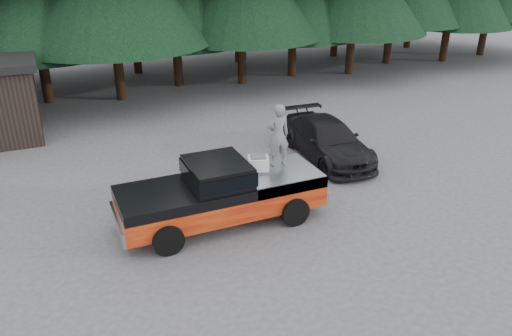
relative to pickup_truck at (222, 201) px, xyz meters
name	(u,v)px	position (x,y,z in m)	size (l,w,h in m)	color
ground	(247,226)	(0.56, -0.56, -0.67)	(120.00, 120.00, 0.00)	#454548
pickup_truck	(222,201)	(0.00, 0.00, 0.00)	(6.00, 2.04, 1.33)	#C94E12
truck_cab	(217,172)	(-0.10, 0.00, 0.96)	(1.66, 1.90, 0.59)	black
air_compressor	(258,164)	(1.23, 0.18, 0.87)	(0.60, 0.49, 0.41)	silver
man_on_bed	(278,135)	(1.94, 0.34, 1.61)	(0.69, 0.45, 1.90)	slate
parked_car	(327,140)	(5.28, 2.91, 0.05)	(2.01, 4.93, 1.43)	black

